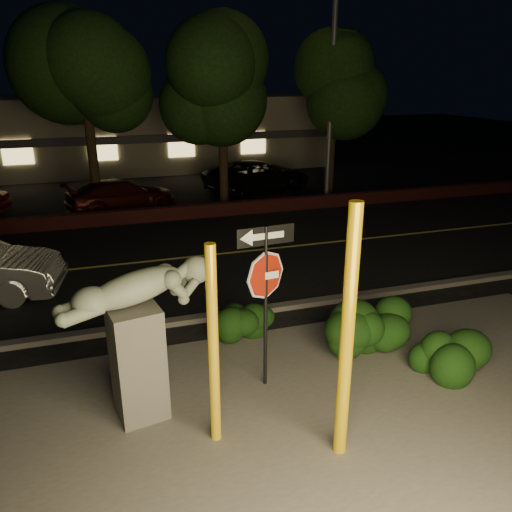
{
  "coord_description": "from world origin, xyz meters",
  "views": [
    {
      "loc": [
        -2.37,
        -6.85,
        5.08
      ],
      "look_at": [
        0.54,
        2.31,
        1.6
      ],
      "focal_mm": 35.0,
      "sensor_mm": 36.0,
      "label": 1
    }
  ],
  "objects_px": {
    "yellow_pole_left": "(213,348)",
    "sculpture": "(137,327)",
    "parked_car_dark": "(258,176)",
    "yellow_pole_right": "(347,338)",
    "streetlight": "(328,31)",
    "signpost": "(266,276)",
    "parked_car_darkred": "(122,195)"
  },
  "relations": [
    {
      "from": "yellow_pole_left",
      "to": "sculpture",
      "type": "height_order",
      "value": "yellow_pole_left"
    },
    {
      "from": "sculpture",
      "to": "parked_car_dark",
      "type": "distance_m",
      "value": 16.57
    },
    {
      "from": "yellow_pole_right",
      "to": "streetlight",
      "type": "relative_size",
      "value": 0.33
    },
    {
      "from": "signpost",
      "to": "yellow_pole_left",
      "type": "bearing_deg",
      "value": -141.14
    },
    {
      "from": "yellow_pole_left",
      "to": "sculpture",
      "type": "xyz_separation_m",
      "value": [
        -0.95,
        0.93,
        0.01
      ]
    },
    {
      "from": "yellow_pole_left",
      "to": "yellow_pole_right",
      "type": "xyz_separation_m",
      "value": [
        1.63,
        -0.79,
        0.31
      ]
    },
    {
      "from": "yellow_pole_right",
      "to": "parked_car_dark",
      "type": "relative_size",
      "value": 0.73
    },
    {
      "from": "signpost",
      "to": "parked_car_dark",
      "type": "relative_size",
      "value": 0.57
    },
    {
      "from": "yellow_pole_right",
      "to": "sculpture",
      "type": "xyz_separation_m",
      "value": [
        -2.57,
        1.72,
        -0.3
      ]
    },
    {
      "from": "parked_car_darkred",
      "to": "sculpture",
      "type": "bearing_deg",
      "value": 161.93
    },
    {
      "from": "yellow_pole_left",
      "to": "parked_car_dark",
      "type": "relative_size",
      "value": 0.6
    },
    {
      "from": "yellow_pole_right",
      "to": "signpost",
      "type": "bearing_deg",
      "value": 104.55
    },
    {
      "from": "signpost",
      "to": "parked_car_darkred",
      "type": "height_order",
      "value": "signpost"
    },
    {
      "from": "signpost",
      "to": "sculpture",
      "type": "relative_size",
      "value": 1.15
    },
    {
      "from": "yellow_pole_right",
      "to": "sculpture",
      "type": "relative_size",
      "value": 1.47
    },
    {
      "from": "streetlight",
      "to": "signpost",
      "type": "bearing_deg",
      "value": -113.62
    },
    {
      "from": "sculpture",
      "to": "parked_car_darkred",
      "type": "xyz_separation_m",
      "value": [
        0.48,
        13.21,
        -0.92
      ]
    },
    {
      "from": "signpost",
      "to": "sculpture",
      "type": "xyz_separation_m",
      "value": [
        -2.08,
        -0.17,
        -0.51
      ]
    },
    {
      "from": "sculpture",
      "to": "parked_car_dark",
      "type": "height_order",
      "value": "sculpture"
    },
    {
      "from": "yellow_pole_left",
      "to": "sculpture",
      "type": "bearing_deg",
      "value": 135.44
    },
    {
      "from": "signpost",
      "to": "sculpture",
      "type": "height_order",
      "value": "signpost"
    },
    {
      "from": "yellow_pole_left",
      "to": "streetlight",
      "type": "relative_size",
      "value": 0.27
    },
    {
      "from": "yellow_pole_right",
      "to": "signpost",
      "type": "distance_m",
      "value": 1.96
    },
    {
      "from": "yellow_pole_right",
      "to": "parked_car_darkred",
      "type": "relative_size",
      "value": 0.86
    },
    {
      "from": "yellow_pole_left",
      "to": "yellow_pole_right",
      "type": "relative_size",
      "value": 0.83
    },
    {
      "from": "streetlight",
      "to": "parked_car_dark",
      "type": "height_order",
      "value": "streetlight"
    },
    {
      "from": "yellow_pole_right",
      "to": "sculpture",
      "type": "height_order",
      "value": "yellow_pole_right"
    },
    {
      "from": "parked_car_darkred",
      "to": "parked_car_dark",
      "type": "xyz_separation_m",
      "value": [
        6.29,
        1.89,
        0.08
      ]
    },
    {
      "from": "yellow_pole_right",
      "to": "streetlight",
      "type": "xyz_separation_m",
      "value": [
        6.17,
        14.09,
        4.87
      ]
    },
    {
      "from": "parked_car_darkred",
      "to": "yellow_pole_left",
      "type": "bearing_deg",
      "value": 165.9
    },
    {
      "from": "signpost",
      "to": "streetlight",
      "type": "distance_m",
      "value": 14.67
    },
    {
      "from": "yellow_pole_right",
      "to": "parked_car_darkred",
      "type": "height_order",
      "value": "yellow_pole_right"
    }
  ]
}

